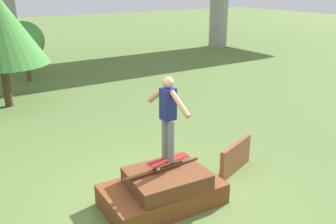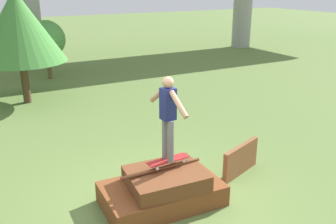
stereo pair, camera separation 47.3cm
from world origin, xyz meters
The scene contains 6 objects.
ground_plane centered at (0.00, 0.00, 0.00)m, with size 80.00×80.00×0.00m, color olive.
scrap_pile centered at (0.01, -0.02, 0.29)m, with size 2.12×1.31×0.73m.
scrap_plank_loose centered at (1.94, 0.21, 0.32)m, with size 1.13×0.49×0.64m.
skateboard centered at (0.15, 0.04, 0.80)m, with size 0.79×0.25×0.09m.
skater centered at (0.15, 0.04, 1.67)m, with size 0.23×1.12×1.49m.
tree_behind_right centered at (0.22, 10.35, 1.59)m, with size 1.51×1.51×2.35m.
Camera 1 is at (-3.08, -4.92, 3.76)m, focal length 40.00 mm.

